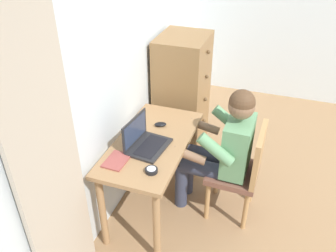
{
  "coord_description": "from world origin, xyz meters",
  "views": [
    {
      "loc": [
        -2.52,
        0.99,
        2.32
      ],
      "look_at": [
        -0.33,
        1.75,
        0.83
      ],
      "focal_mm": 37.39,
      "sensor_mm": 36.0,
      "label": 1
    }
  ],
  "objects": [
    {
      "name": "computer_mouse",
      "position": [
        -0.2,
        1.86,
        0.74
      ],
      "size": [
        0.09,
        0.12,
        0.03
      ],
      "primitive_type": "ellipsoid",
      "rotation": [
        0.0,
        0.0,
        0.41
      ],
      "color": "black",
      "rests_on": "desk"
    },
    {
      "name": "laptop",
      "position": [
        -0.52,
        1.88,
        0.78
      ],
      "size": [
        0.37,
        0.29,
        0.24
      ],
      "color": "#232326",
      "rests_on": "desk"
    },
    {
      "name": "desk",
      "position": [
        -0.43,
        1.85,
        0.6
      ],
      "size": [
        1.1,
        0.55,
        0.73
      ],
      "color": "#9E754C",
      "rests_on": "ground_plane"
    },
    {
      "name": "notebook_pad",
      "position": [
        -0.75,
        2.0,
        0.73
      ],
      "size": [
        0.22,
        0.16,
        0.01
      ],
      "primitive_type": "cube",
      "rotation": [
        0.0,
        0.0,
        -0.04
      ],
      "color": "#994742",
      "rests_on": "desk"
    },
    {
      "name": "chair",
      "position": [
        -0.23,
        1.14,
        0.48
      ],
      "size": [
        0.43,
        0.41,
        0.86
      ],
      "color": "brown",
      "rests_on": "ground_plane"
    },
    {
      "name": "curtain_panel",
      "position": [
        -1.29,
        2.13,
        1.12
      ],
      "size": [
        0.53,
        0.03,
        2.24
      ],
      "primitive_type": "cube",
      "color": "#BCAD99",
      "rests_on": "ground_plane"
    },
    {
      "name": "wall_back",
      "position": [
        0.0,
        2.2,
        1.25
      ],
      "size": [
        4.8,
        0.05,
        2.5
      ],
      "primitive_type": "cube",
      "color": "silver",
      "rests_on": "ground_plane"
    },
    {
      "name": "person_seated",
      "position": [
        -0.23,
        1.32,
        0.66
      ],
      "size": [
        0.54,
        0.59,
        1.18
      ],
      "color": "#33384C",
      "rests_on": "ground_plane"
    },
    {
      "name": "dresser",
      "position": [
        0.56,
        1.91,
        0.63
      ],
      "size": [
        0.57,
        0.5,
        1.26
      ],
      "color": "olive",
      "rests_on": "ground_plane"
    },
    {
      "name": "desk_clock",
      "position": [
        -0.78,
        1.72,
        0.74
      ],
      "size": [
        0.09,
        0.09,
        0.03
      ],
      "color": "black",
      "rests_on": "desk"
    }
  ]
}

